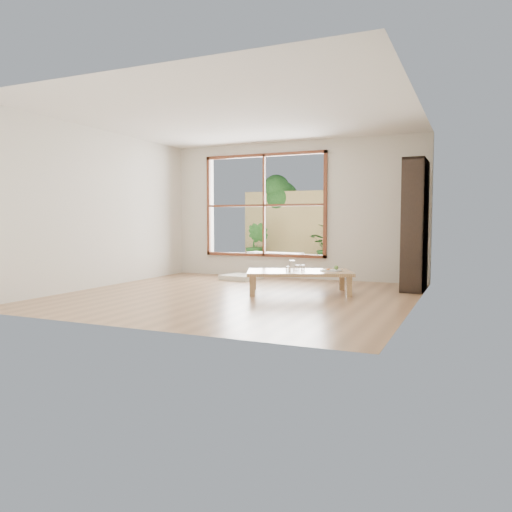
{
  "coord_description": "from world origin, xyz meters",
  "views": [
    {
      "loc": [
        3.2,
        -6.58,
        1.09
      ],
      "look_at": [
        0.07,
        0.51,
        0.55
      ],
      "focal_mm": 35.0,
      "sensor_mm": 36.0,
      "label": 1
    }
  ],
  "objects": [
    {
      "name": "food_tray",
      "position": [
        1.22,
        0.74,
        0.36
      ],
      "size": [
        0.31,
        0.25,
        0.08
      ],
      "rotation": [
        0.0,
        0.0,
        -0.21
      ],
      "color": "white",
      "rests_on": "low_table"
    },
    {
      "name": "glass_short",
      "position": [
        0.71,
        0.64,
        0.38
      ],
      "size": [
        0.06,
        0.06,
        0.08
      ],
      "primitive_type": "cylinder",
      "color": "silver",
      "rests_on": "low_table"
    },
    {
      "name": "bookshelf",
      "position": [
        2.32,
        1.65,
        1.03
      ],
      "size": [
        0.33,
        0.92,
        2.05
      ],
      "primitive_type": "cube",
      "color": "black",
      "rests_on": "ground"
    },
    {
      "name": "glass_tall",
      "position": [
        0.67,
        0.5,
        0.42
      ],
      "size": [
        0.09,
        0.09,
        0.16
      ],
      "primitive_type": "cylinder",
      "color": "silver",
      "rests_on": "low_table"
    },
    {
      "name": "low_table",
      "position": [
        0.76,
        0.57,
        0.3
      ],
      "size": [
        1.77,
        1.4,
        0.34
      ],
      "rotation": [
        0.0,
        0.0,
        0.39
      ],
      "color": "tan",
      "rests_on": "ground"
    },
    {
      "name": "glass_small",
      "position": [
        0.6,
        0.49,
        0.37
      ],
      "size": [
        0.05,
        0.05,
        0.07
      ],
      "primitive_type": "cylinder",
      "color": "silver",
      "rests_on": "low_table"
    },
    {
      "name": "shrub_right",
      "position": [
        0.29,
        4.15,
        0.52
      ],
      "size": [
        1.13,
        1.07,
        1.0
      ],
      "primitive_type": "imported",
      "rotation": [
        0.0,
        0.0,
        -0.41
      ],
      "color": "#2E6725",
      "rests_on": "deck"
    },
    {
      "name": "floor_cushion",
      "position": [
        -0.81,
        1.83,
        0.04
      ],
      "size": [
        0.71,
        0.71,
        0.09
      ],
      "primitive_type": "cube",
      "rotation": [
        0.0,
        0.0,
        -0.17
      ],
      "color": "beige",
      "rests_on": "ground"
    },
    {
      "name": "shrub_left",
      "position": [
        -1.46,
        4.05,
        0.54
      ],
      "size": [
        0.67,
        0.59,
        1.03
      ],
      "primitive_type": "imported",
      "rotation": [
        0.0,
        0.0,
        -0.28
      ],
      "color": "#2E6725",
      "rests_on": "deck"
    },
    {
      "name": "garden_tree",
      "position": [
        -1.28,
        4.86,
        1.63
      ],
      "size": [
        1.04,
        0.85,
        2.22
      ],
      "color": "#4C3D2D",
      "rests_on": "ground"
    },
    {
      "name": "glass_mid",
      "position": [
        0.8,
        0.61,
        0.38
      ],
      "size": [
        0.06,
        0.06,
        0.09
      ],
      "primitive_type": "cylinder",
      "color": "silver",
      "rests_on": "low_table"
    },
    {
      "name": "deck",
      "position": [
        -0.6,
        3.56,
        0.0
      ],
      "size": [
        2.8,
        2.0,
        0.05
      ],
      "primitive_type": "cube",
      "color": "#383029",
      "rests_on": "ground"
    },
    {
      "name": "bamboo_fence",
      "position": [
        -0.6,
        4.56,
        0.9
      ],
      "size": [
        2.8,
        0.06,
        1.8
      ],
      "primitive_type": "cube",
      "color": "tan",
      "rests_on": "ground"
    },
    {
      "name": "ground",
      "position": [
        0.0,
        0.0,
        0.0
      ],
      "size": [
        5.0,
        5.0,
        0.0
      ],
      "primitive_type": "plane",
      "color": "#A57A52",
      "rests_on": "ground"
    },
    {
      "name": "garden_bench",
      "position": [
        -0.76,
        3.4,
        0.36
      ],
      "size": [
        1.28,
        0.53,
        0.39
      ],
      "rotation": [
        0.0,
        0.0,
        -0.14
      ],
      "color": "black",
      "rests_on": "deck"
    }
  ]
}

